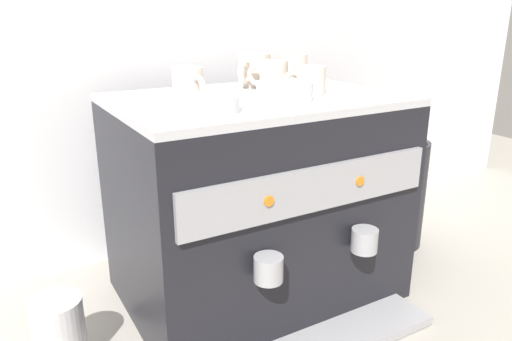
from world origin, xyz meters
name	(u,v)px	position (x,y,z in m)	size (l,w,h in m)	color
ground_plane	(256,289)	(0.00, 0.00, 0.00)	(4.00, 4.00, 0.00)	#9E998E
tiled_backsplash_wall	(193,83)	(0.00, 0.36, 0.48)	(2.80, 0.03, 0.95)	silver
espresso_machine	(257,200)	(0.00, 0.00, 0.24)	(0.62, 0.55, 0.49)	black
ceramic_cup_0	(254,70)	(0.07, 0.13, 0.53)	(0.11, 0.09, 0.08)	beige
ceramic_cup_1	(189,85)	(-0.16, 0.00, 0.53)	(0.07, 0.10, 0.07)	beige
ceramic_cup_2	(293,69)	(0.18, 0.12, 0.53)	(0.08, 0.10, 0.08)	beige
ceramic_cup_3	(272,76)	(0.07, 0.04, 0.53)	(0.07, 0.10, 0.07)	beige
ceramic_cup_4	(308,80)	(0.12, -0.03, 0.52)	(0.11, 0.07, 0.06)	beige
ceramic_bowl_0	(285,91)	(0.02, -0.08, 0.51)	(0.12, 0.12, 0.04)	white
ceramic_bowl_1	(209,104)	(-0.17, -0.11, 0.51)	(0.12, 0.12, 0.03)	white
coffee_grinder	(396,176)	(0.49, 0.03, 0.21)	(0.18, 0.18, 0.44)	black
milk_pitcher	(59,333)	(-0.47, -0.05, 0.07)	(0.10, 0.10, 0.15)	#B7B7BC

